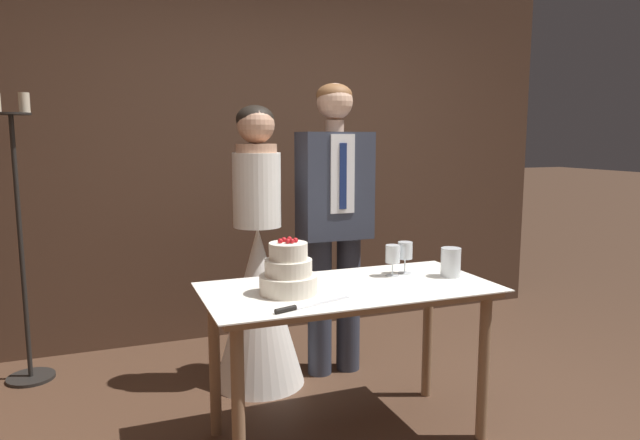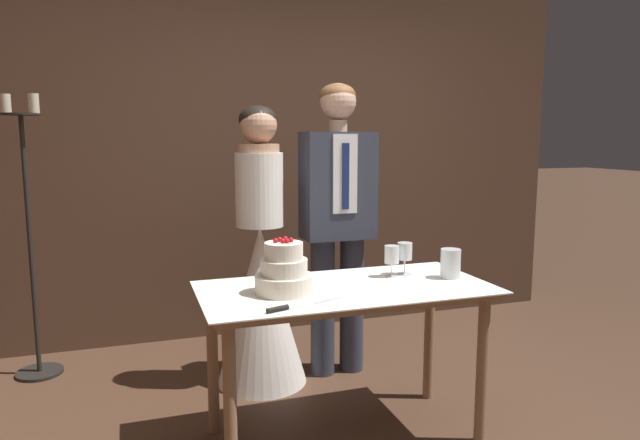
{
  "view_description": "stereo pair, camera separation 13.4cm",
  "coord_description": "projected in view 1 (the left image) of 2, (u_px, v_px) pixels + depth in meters",
  "views": [
    {
      "loc": [
        -1.25,
        -2.1,
        1.48
      ],
      "look_at": [
        -0.16,
        0.72,
        1.04
      ],
      "focal_mm": 32.0,
      "sensor_mm": 36.0,
      "label": 1
    },
    {
      "loc": [
        -1.12,
        -2.15,
        1.48
      ],
      "look_at": [
        -0.16,
        0.72,
        1.04
      ],
      "focal_mm": 32.0,
      "sensor_mm": 36.0,
      "label": 2
    }
  ],
  "objects": [
    {
      "name": "wall_back",
      "position": [
        275.0,
        147.0,
        4.31
      ],
      "size": [
        4.63,
        0.12,
        2.82
      ],
      "primitive_type": "cube",
      "color": "#513828",
      "rests_on": "ground_plane"
    },
    {
      "name": "cake_table",
      "position": [
        349.0,
        306.0,
        2.76
      ],
      "size": [
        1.4,
        0.69,
        0.77
      ],
      "color": "#8E6B4C",
      "rests_on": "ground_plane"
    },
    {
      "name": "tiered_cake",
      "position": [
        288.0,
        272.0,
        2.61
      ],
      "size": [
        0.27,
        0.27,
        0.26
      ],
      "color": "silver",
      "rests_on": "cake_table"
    },
    {
      "name": "cake_knife",
      "position": [
        299.0,
        307.0,
        2.38
      ],
      "size": [
        0.38,
        0.14,
        0.02
      ],
      "rotation": [
        0.0,
        0.0,
        0.31
      ],
      "color": "silver",
      "rests_on": "cake_table"
    },
    {
      "name": "wine_glass_near",
      "position": [
        405.0,
        251.0,
        2.98
      ],
      "size": [
        0.08,
        0.08,
        0.17
      ],
      "color": "silver",
      "rests_on": "cake_table"
    },
    {
      "name": "wine_glass_middle",
      "position": [
        393.0,
        255.0,
        2.93
      ],
      "size": [
        0.07,
        0.07,
        0.16
      ],
      "color": "silver",
      "rests_on": "cake_table"
    },
    {
      "name": "hurricane_candle",
      "position": [
        451.0,
        263.0,
        2.93
      ],
      "size": [
        0.1,
        0.1,
        0.15
      ],
      "color": "silver",
      "rests_on": "cake_table"
    },
    {
      "name": "bride",
      "position": [
        258.0,
        284.0,
        3.39
      ],
      "size": [
        0.54,
        0.54,
        1.66
      ],
      "color": "white",
      "rests_on": "ground_plane"
    },
    {
      "name": "groom",
      "position": [
        334.0,
        212.0,
        3.5
      ],
      "size": [
        0.43,
        0.25,
        1.8
      ],
      "color": "#333847",
      "rests_on": "ground_plane"
    },
    {
      "name": "candle_stand",
      "position": [
        22.0,
        253.0,
        3.41
      ],
      "size": [
        0.28,
        0.28,
        1.74
      ],
      "color": "black",
      "rests_on": "ground_plane"
    }
  ]
}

